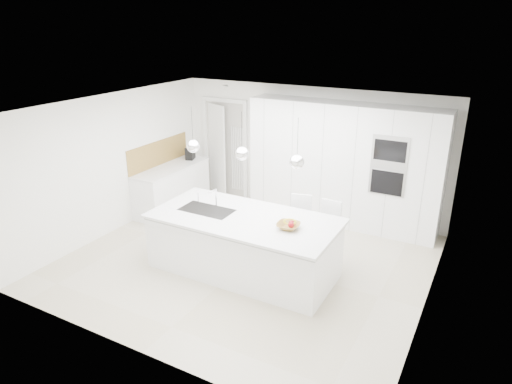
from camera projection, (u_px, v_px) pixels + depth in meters
The scene contains 27 objects.
floor at pixel (247, 261), 7.43m from camera, with size 5.50×5.50×0.00m, color beige.
wall_back at pixel (309, 150), 9.04m from camera, with size 5.50×5.50×0.00m, color white.
wall_left at pixel (114, 164), 8.22m from camera, with size 5.00×5.00×0.00m, color white.
ceiling at pixel (246, 107), 6.54m from camera, with size 5.50×5.50×0.00m, color white.
tall_cabinets at pixel (343, 165), 8.47m from camera, with size 3.60×0.60×2.30m, color white.
oven_stack at pixel (389, 166), 7.74m from camera, with size 0.62×0.04×1.05m, color #A5A5A8, non-canonical shape.
doorway_frame at pixel (225, 149), 9.96m from camera, with size 1.11×0.08×2.13m, color white, non-canonical shape.
hallway_door at pixel (214, 149), 10.04m from camera, with size 0.82×0.04×2.00m, color white.
radiator at pixel (238, 159), 9.88m from camera, with size 0.32×0.04×1.40m, color white, non-canonical shape.
left_base_cabinets at pixel (172, 189), 9.36m from camera, with size 0.60×1.80×0.86m, color white.
left_worktop at pixel (171, 168), 9.20m from camera, with size 0.62×1.82×0.04m, color white.
oak_backsplash at pixel (159, 153), 9.23m from camera, with size 0.02×1.80×0.50m, color #A17C3B.
island_base at pixel (243, 246), 6.98m from camera, with size 2.80×1.20×0.86m, color white.
island_worktop at pixel (244, 218), 6.87m from camera, with size 2.84×1.40×0.04m, color white.
island_sink at pixel (207, 215), 7.14m from camera, with size 0.84×0.44×0.18m, color #3F3F42, non-canonical shape.
island_tap at pixel (216, 197), 7.20m from camera, with size 0.02×0.02×0.30m, color white.
pendant_left at pixel (193, 146), 6.84m from camera, with size 0.20×0.20×0.20m, color white.
pendant_mid at pixel (242, 154), 6.46m from camera, with size 0.20×0.20×0.20m, color white.
pendant_right at pixel (297, 162), 6.08m from camera, with size 0.20×0.20×0.20m, color white.
fruit_bowl at pixel (288, 226), 6.46m from camera, with size 0.33×0.33×0.08m, color #A17C3B.
espresso_machine at pixel (190, 153), 9.66m from camera, with size 0.16×0.25×0.26m, color black.
bar_stool_left at pixel (297, 228), 7.38m from camera, with size 0.35×0.48×1.05m, color white, non-canonical shape.
bar_stool_right at pixel (327, 234), 7.15m from camera, with size 0.35×0.48×1.04m, color white, non-canonical shape.
apple_a at pixel (292, 223), 6.50m from camera, with size 0.07×0.07×0.07m, color #A10F1B.
apple_b at pixel (291, 225), 6.42m from camera, with size 0.09×0.09×0.09m, color #A10F1B.
apple_c at pixel (291, 224), 6.47m from camera, with size 0.07×0.07×0.07m, color #A10F1B.
banana_bunch at pixel (290, 222), 6.45m from camera, with size 0.19×0.19×0.03m, color yellow.
Camera 1 is at (3.26, -5.68, 3.68)m, focal length 32.00 mm.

